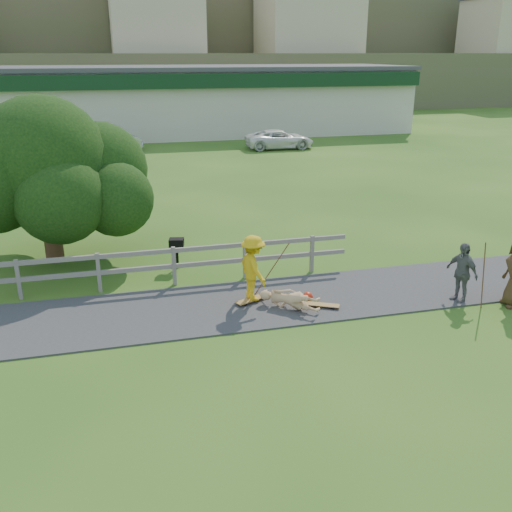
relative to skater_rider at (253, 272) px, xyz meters
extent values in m
plane|color=#2C5A19|center=(0.20, -1.59, -0.85)|extent=(260.00, 260.00, 0.00)
cube|color=#323235|center=(0.20, -0.09, -0.83)|extent=(34.00, 3.00, 0.04)
cube|color=slate|center=(-5.80, 1.71, -0.30)|extent=(0.10, 0.10, 1.10)
cube|color=slate|center=(-3.80, 1.71, -0.30)|extent=(0.10, 0.10, 1.10)
cube|color=slate|center=(-1.80, 1.71, -0.30)|extent=(0.10, 0.10, 1.10)
cube|color=slate|center=(0.20, 1.71, -0.30)|extent=(0.10, 0.10, 1.10)
cube|color=slate|center=(2.20, 1.71, -0.30)|extent=(0.10, 0.10, 1.10)
cube|color=slate|center=(-4.30, 1.71, 0.15)|extent=(15.00, 0.08, 0.12)
cube|color=slate|center=(-4.30, 1.71, -0.30)|extent=(15.00, 0.08, 0.12)
cube|color=beige|center=(4.20, 33.41, 1.55)|extent=(32.00, 10.00, 4.80)
cube|color=#13341A|center=(4.20, 28.21, 3.35)|extent=(32.00, 0.60, 1.00)
cube|color=#47474C|center=(4.20, 33.41, 4.10)|extent=(32.50, 10.50, 0.30)
cube|color=#556038|center=(0.20, 53.41, 2.15)|extent=(220.00, 14.00, 6.00)
cube|color=silver|center=(0.20, 53.41, 8.65)|extent=(10.00, 9.00, 7.00)
cube|color=#556038|center=(0.20, 66.41, 5.65)|extent=(220.00, 14.00, 13.00)
cube|color=#556038|center=(0.20, 79.41, 9.65)|extent=(220.00, 14.00, 21.00)
imported|color=gold|center=(0.00, 0.00, 0.00)|extent=(0.87, 1.21, 1.70)
imported|color=tan|center=(0.77, -0.66, -0.57)|extent=(1.30, 1.40, 0.56)
imported|color=slate|center=(5.17, -1.23, -0.06)|extent=(0.64, 1.00, 1.58)
imported|color=#B1B4BA|center=(-3.43, 25.13, -0.09)|extent=(4.84, 2.64, 1.51)
imported|color=white|center=(7.83, 23.73, -0.22)|extent=(4.56, 2.17, 1.26)
sphere|color=red|center=(1.37, -0.31, -0.71)|extent=(0.28, 0.28, 0.28)
cylinder|color=brown|center=(0.60, 0.40, 0.00)|extent=(0.03, 0.03, 1.69)
cylinder|color=brown|center=(5.40, -1.77, 0.03)|extent=(0.03, 0.03, 1.76)
camera|label=1|loc=(-3.28, -12.99, 5.21)|focal=40.00mm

